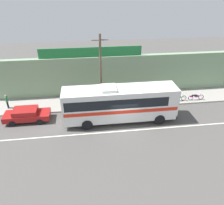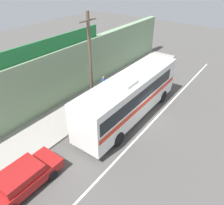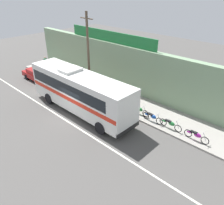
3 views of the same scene
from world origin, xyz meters
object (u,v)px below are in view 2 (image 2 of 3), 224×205
motorcycle_purple (127,82)px  motorcycle_green (143,71)px  intercity_bus (130,95)px  utility_pole (91,67)px  pedestrian_far_left (104,83)px  motorcycle_red (136,77)px  motorcycle_black (152,65)px  parked_car (22,178)px

motorcycle_purple → motorcycle_green: bearing=-1.4°
intercity_bus → motorcycle_green: intercity_bus is taller
intercity_bus → utility_pole: 3.71m
motorcycle_green → pedestrian_far_left: bearing=168.1°
motorcycle_red → motorcycle_black: 3.74m
motorcycle_purple → motorcycle_black: size_ratio=1.02×
motorcycle_purple → motorcycle_black: bearing=-1.1°
motorcycle_green → motorcycle_red: same height
parked_car → pedestrian_far_left: bearing=15.1°
motorcycle_red → pedestrian_far_left: 4.19m
intercity_bus → parked_car: intercity_bus is taller
intercity_bus → utility_pole: size_ratio=1.38×
motorcycle_red → pedestrian_far_left: pedestrian_far_left is taller
motorcycle_red → motorcycle_purple: size_ratio=1.00×
intercity_bus → parked_car: bearing=173.2°
utility_pole → motorcycle_black: 11.71m
parked_car → utility_pole: utility_pole is taller
utility_pole → parked_car: bearing=-169.3°
motorcycle_green → motorcycle_red: (-1.61, -0.12, 0.00)m
motorcycle_black → pedestrian_far_left: (-7.70, 1.20, 0.51)m
motorcycle_black → utility_pole: bearing=-178.2°
utility_pole → intercity_bus: bearing=-58.8°
parked_car → utility_pole: bearing=10.7°
motorcycle_black → pedestrian_far_left: bearing=171.2°
utility_pole → motorcycle_green: (8.98, 0.38, -3.72)m
intercity_bus → motorcycle_purple: (4.31, 2.99, -1.50)m
intercity_bus → pedestrian_far_left: bearing=65.4°
motorcycle_black → motorcycle_purple: bearing=178.9°
motorcycle_red → motorcycle_green: bearing=4.4°
intercity_bus → parked_car: 9.36m
intercity_bus → motorcycle_purple: bearing=34.7°
motorcycle_green → pedestrian_far_left: pedestrian_far_left is taller
intercity_bus → motorcycle_black: intercity_bus is taller
motorcycle_red → motorcycle_purple: same height
motorcycle_green → utility_pole: bearing=-177.6°
parked_car → motorcycle_black: size_ratio=2.36×
intercity_bus → utility_pole: (-1.54, 2.54, 2.22)m
parked_car → motorcycle_black: 18.85m
utility_pole → motorcycle_purple: (5.85, 0.45, -3.72)m
motorcycle_black → parked_car: bearing=-174.5°
parked_car → motorcycle_black: bearing=5.5°
parked_car → motorcycle_green: 16.74m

